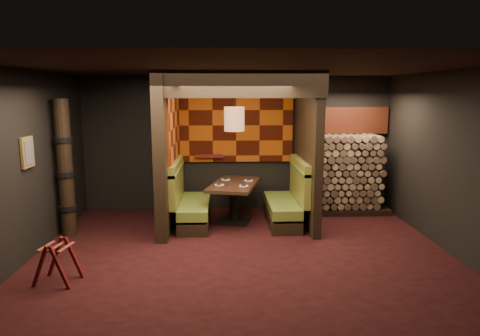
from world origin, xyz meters
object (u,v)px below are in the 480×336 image
(booth_bench_right, at_px, (287,203))
(totem_column, at_px, (65,169))
(pendant_lamp, at_px, (234,119))
(booth_bench_left, at_px, (189,204))
(firewood_stack, at_px, (347,174))
(dining_table, at_px, (234,195))
(luggage_rack, at_px, (57,260))

(booth_bench_right, bearing_deg, totem_column, -172.14)
(booth_bench_right, distance_m, pendant_lamp, 1.91)
(booth_bench_right, distance_m, totem_column, 4.10)
(booth_bench_left, bearing_deg, firewood_stack, 12.17)
(booth_bench_right, xyz_separation_m, firewood_stack, (1.35, 0.70, 0.42))
(totem_column, bearing_deg, dining_table, 12.09)
(booth_bench_right, distance_m, dining_table, 1.04)
(totem_column, bearing_deg, pendant_lamp, 11.16)
(totem_column, height_order, firewood_stack, totem_column)
(dining_table, height_order, pendant_lamp, pendant_lamp)
(pendant_lamp, distance_m, firewood_stack, 2.74)
(dining_table, height_order, totem_column, totem_column)
(booth_bench_left, distance_m, dining_table, 0.89)
(booth_bench_left, relative_size, pendant_lamp, 1.51)
(totem_column, bearing_deg, booth_bench_left, 14.75)
(booth_bench_left, xyz_separation_m, luggage_rack, (-1.56, -2.51, -0.10))
(pendant_lamp, xyz_separation_m, firewood_stack, (2.38, 0.67, -1.20))
(booth_bench_left, bearing_deg, luggage_rack, -121.78)
(booth_bench_right, height_order, pendant_lamp, pendant_lamp)
(booth_bench_left, bearing_deg, totem_column, -165.25)
(luggage_rack, bearing_deg, booth_bench_right, 36.05)
(booth_bench_left, relative_size, dining_table, 0.98)
(dining_table, relative_size, totem_column, 0.68)
(luggage_rack, distance_m, firewood_stack, 5.80)
(booth_bench_right, xyz_separation_m, luggage_rack, (-3.45, -2.51, -0.10))
(pendant_lamp, xyz_separation_m, totem_column, (-2.96, -0.58, -0.83))
(booth_bench_right, bearing_deg, dining_table, 175.32)
(booth_bench_left, xyz_separation_m, booth_bench_right, (1.89, 0.00, 0.00))
(pendant_lamp, bearing_deg, booth_bench_left, -177.79)
(pendant_lamp, bearing_deg, luggage_rack, -133.64)
(dining_table, bearing_deg, pendant_lamp, -90.00)
(luggage_rack, xyz_separation_m, firewood_stack, (4.80, 3.21, 0.52))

